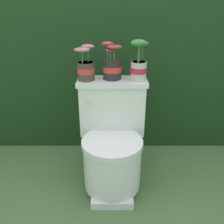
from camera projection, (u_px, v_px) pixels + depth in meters
ground_plane at (99, 194)px, 1.70m from camera, size 12.00×12.00×0.00m
hedge_backdrop at (102, 49)px, 2.25m from camera, size 3.40×0.72×1.59m
toilet at (112, 144)px, 1.67m from camera, size 0.46×0.51×0.73m
potted_plant_left at (86, 67)px, 1.59m from camera, size 0.12×0.13×0.23m
potted_plant_midleft at (112, 66)px, 1.61m from camera, size 0.13×0.12×0.24m
potted_plant_middle at (139, 65)px, 1.58m from camera, size 0.12×0.13×0.27m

